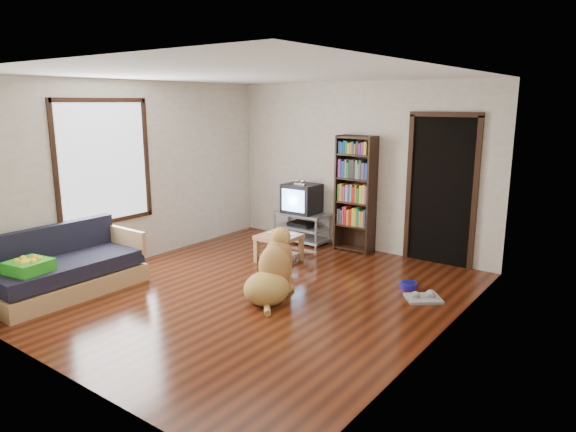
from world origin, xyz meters
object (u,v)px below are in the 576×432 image
Objects in this scene: green_cushion at (29,266)px; grey_rag at (423,298)px; bookshelf at (356,188)px; dog at (272,273)px; tv_stand at (302,226)px; crt_tv at (303,198)px; laptop at (278,234)px; dog_bowl at (408,285)px; coffee_table at (279,243)px; sofa at (67,272)px.

grey_rag is at bearing 30.14° from green_cushion.
bookshelf is 2.47m from dog.
grey_rag is 0.44× the size of tv_stand.
tv_stand is (-2.65, 1.26, 0.25)m from grey_rag.
crt_tv is at bearing 90.00° from tv_stand.
dog is at bearing -62.78° from tv_stand.
crt_tv is 0.32× the size of bookshelf.
dog_bowl is at bearing 8.38° from laptop.
bookshelf reaches higher than tv_stand.
coffee_table reaches higher than dog_bowl.
grey_rag is 0.22× the size of sofa.
laptop is 1.24m from crt_tv.
tv_stand is 0.92× the size of dog.
coffee_table is at bearing -71.90° from tv_stand.
bookshelf is (1.80, 4.23, 0.51)m from green_cushion.
sofa is 1.85× the size of dog.
green_cushion reaches higher than dog_bowl.
laptop is 2.85m from sofa.
dog_bowl is at bearing -38.12° from bookshelf.
bookshelf is 1.50m from coffee_table.
grey_rag is 2.39m from bookshelf.
bookshelf is 1.00× the size of sofa.
tv_stand is 0.50× the size of sofa.
bookshelf reaches higher than laptop.
coffee_table is (1.20, 3.05, -0.21)m from green_cushion.
green_cushion is 4.50m from dog_bowl.
sofa is at bearing -104.93° from crt_tv.
crt_tv is (-2.35, 1.03, 0.70)m from dog_bowl.
bookshelf is (0.95, 0.07, 0.26)m from crt_tv.
tv_stand is 1.64× the size of coffee_table.
green_cushion is 0.71× the size of crt_tv.
laptop is at bearing 125.13° from dog.
dog_bowl is 2.57m from tv_stand.
grey_rag is at bearing -38.43° from bookshelf.
crt_tv is (-2.65, 1.28, 0.73)m from grey_rag.
grey_rag is at bearing -4.29° from coffee_table.
crt_tv is 1.25m from coffee_table.
dog is (2.02, 1.87, -0.18)m from green_cushion.
dog reaches higher than tv_stand.
green_cushion is 3.29m from coffee_table.
crt_tv is at bearing 117.00° from dog.
green_cushion is 4.23m from tv_stand.
laptop is 1.47m from bookshelf.
dog is (1.17, -2.29, -0.43)m from crt_tv.
sofa reaches higher than laptop.
dog reaches higher than grey_rag.
green_cushion reaches higher than coffee_table.
dog reaches higher than sofa.
bookshelf reaches higher than dog.
sofa reaches higher than coffee_table.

